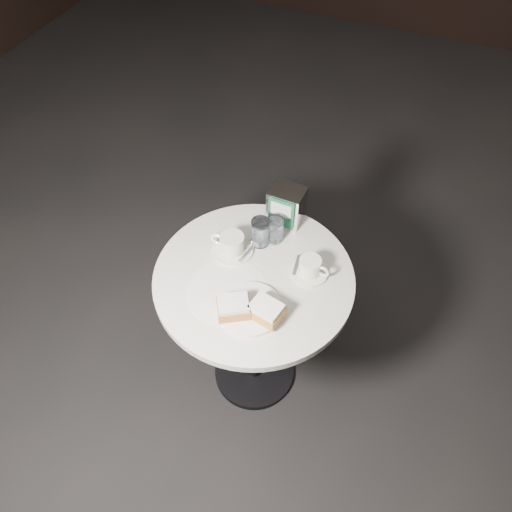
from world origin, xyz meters
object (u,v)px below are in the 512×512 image
at_px(napkin_dispenser, 286,205).
at_px(beignet_plate, 250,309).
at_px(coffee_cup_right, 310,268).
at_px(cafe_table, 254,307).
at_px(coffee_cup_left, 232,245).
at_px(water_glass_left, 260,232).
at_px(water_glass_right, 275,230).

bearing_deg(napkin_dispenser, beignet_plate, -82.65).
xyz_separation_m(beignet_plate, coffee_cup_right, (0.13, 0.23, 0.00)).
relative_size(cafe_table, coffee_cup_left, 4.63).
distance_m(water_glass_left, water_glass_right, 0.05).
xyz_separation_m(coffee_cup_left, coffee_cup_right, (0.29, 0.01, -0.00)).
bearing_deg(beignet_plate, cafe_table, 108.26).
height_order(water_glass_left, napkin_dispenser, napkin_dispenser).
height_order(coffee_cup_left, coffee_cup_right, coffee_cup_left).
relative_size(coffee_cup_right, water_glass_left, 1.35).
bearing_deg(cafe_table, water_glass_right, 88.76).
distance_m(coffee_cup_right, napkin_dispenser, 0.27).
relative_size(beignet_plate, napkin_dispenser, 1.73).
relative_size(coffee_cup_right, napkin_dispenser, 1.01).
height_order(cafe_table, water_glass_right, water_glass_right).
xyz_separation_m(coffee_cup_left, water_glass_right, (0.12, 0.11, 0.02)).
bearing_deg(coffee_cup_left, coffee_cup_right, -0.61).
height_order(cafe_table, beignet_plate, beignet_plate).
bearing_deg(coffee_cup_left, cafe_table, -35.58).
height_order(coffee_cup_left, napkin_dispenser, napkin_dispenser).
xyz_separation_m(beignet_plate, coffee_cup_left, (-0.16, 0.22, 0.01)).
distance_m(cafe_table, coffee_cup_left, 0.27).
relative_size(cafe_table, coffee_cup_right, 5.07).
bearing_deg(water_glass_right, cafe_table, -91.24).
bearing_deg(water_glass_left, water_glass_right, 39.79).
distance_m(water_glass_left, napkin_dispenser, 0.15).
bearing_deg(beignet_plate, water_glass_left, 106.10).
bearing_deg(coffee_cup_right, cafe_table, -146.41).
height_order(cafe_table, coffee_cup_right, coffee_cup_right).
xyz_separation_m(coffee_cup_right, water_glass_right, (-0.17, 0.10, 0.02)).
distance_m(beignet_plate, coffee_cup_left, 0.27).
height_order(beignet_plate, coffee_cup_right, beignet_plate).
relative_size(cafe_table, water_glass_left, 6.82).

